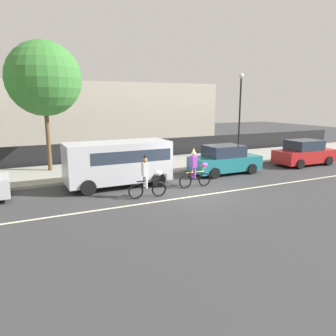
{
  "coord_description": "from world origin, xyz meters",
  "views": [
    {
      "loc": [
        -7.49,
        -12.41,
        4.1
      ],
      "look_at": [
        -0.84,
        1.2,
        1.0
      ],
      "focal_mm": 35.0,
      "sensor_mm": 36.0,
      "label": 1
    }
  ],
  "objects_px": {
    "street_lamp_post": "(240,103)",
    "parked_car_red": "(304,153)",
    "parade_cyclist_zebra": "(148,179)",
    "parked_van_silver": "(119,160)",
    "parade_cyclist_purple": "(196,170)",
    "parked_car_teal": "(225,160)"
  },
  "relations": [
    {
      "from": "parade_cyclist_zebra",
      "to": "parked_van_silver",
      "type": "relative_size",
      "value": 0.38
    },
    {
      "from": "parked_car_red",
      "to": "street_lamp_post",
      "type": "bearing_deg",
      "value": 120.79
    },
    {
      "from": "parked_car_teal",
      "to": "street_lamp_post",
      "type": "bearing_deg",
      "value": 43.88
    },
    {
      "from": "parked_car_red",
      "to": "parked_car_teal",
      "type": "distance_m",
      "value": 6.19
    },
    {
      "from": "parade_cyclist_purple",
      "to": "parade_cyclist_zebra",
      "type": "bearing_deg",
      "value": -166.85
    },
    {
      "from": "parade_cyclist_zebra",
      "to": "parked_car_teal",
      "type": "distance_m",
      "value": 6.39
    },
    {
      "from": "parade_cyclist_purple",
      "to": "parked_car_teal",
      "type": "relative_size",
      "value": 0.47
    },
    {
      "from": "parade_cyclist_zebra",
      "to": "parade_cyclist_purple",
      "type": "distance_m",
      "value": 2.83
    },
    {
      "from": "parade_cyclist_purple",
      "to": "street_lamp_post",
      "type": "distance_m",
      "value": 9.51
    },
    {
      "from": "street_lamp_post",
      "to": "parked_car_red",
      "type": "bearing_deg",
      "value": -59.21
    },
    {
      "from": "parade_cyclist_purple",
      "to": "street_lamp_post",
      "type": "relative_size",
      "value": 0.33
    },
    {
      "from": "parked_car_teal",
      "to": "street_lamp_post",
      "type": "height_order",
      "value": "street_lamp_post"
    },
    {
      "from": "parade_cyclist_purple",
      "to": "parked_car_teal",
      "type": "xyz_separation_m",
      "value": [
        3.09,
        1.94,
        -0.06
      ]
    },
    {
      "from": "parked_van_silver",
      "to": "parked_car_red",
      "type": "height_order",
      "value": "parked_van_silver"
    },
    {
      "from": "parade_cyclist_zebra",
      "to": "parked_car_teal",
      "type": "relative_size",
      "value": 0.47
    },
    {
      "from": "parade_cyclist_purple",
      "to": "parked_van_silver",
      "type": "distance_m",
      "value": 3.73
    },
    {
      "from": "parked_car_red",
      "to": "street_lamp_post",
      "type": "relative_size",
      "value": 0.7
    },
    {
      "from": "parade_cyclist_zebra",
      "to": "parked_van_silver",
      "type": "xyz_separation_m",
      "value": [
        -0.46,
        2.49,
        0.44
      ]
    },
    {
      "from": "parked_car_red",
      "to": "parked_car_teal",
      "type": "relative_size",
      "value": 1.0
    },
    {
      "from": "parade_cyclist_purple",
      "to": "parked_car_teal",
      "type": "bearing_deg",
      "value": 32.07
    },
    {
      "from": "parade_cyclist_purple",
      "to": "parked_van_silver",
      "type": "xyz_separation_m",
      "value": [
        -3.21,
        1.85,
        0.44
      ]
    },
    {
      "from": "parked_car_red",
      "to": "street_lamp_post",
      "type": "xyz_separation_m",
      "value": [
        -2.31,
        3.88,
        3.21
      ]
    }
  ]
}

